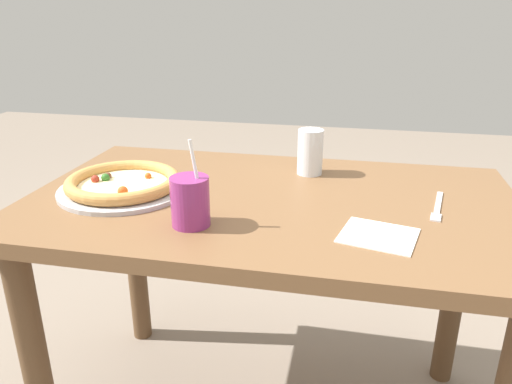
% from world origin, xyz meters
% --- Properties ---
extents(dining_table, '(1.29, 0.76, 0.75)m').
position_xyz_m(dining_table, '(0.00, 0.00, 0.63)').
color(dining_table, brown).
rests_on(dining_table, ground).
extents(pizza_near, '(0.35, 0.35, 0.05)m').
position_xyz_m(pizza_near, '(-0.40, -0.04, 0.77)').
color(pizza_near, '#B7B7BC').
rests_on(pizza_near, dining_table).
extents(drink_cup_colored, '(0.09, 0.09, 0.20)m').
position_xyz_m(drink_cup_colored, '(-0.15, -0.21, 0.81)').
color(drink_cup_colored, '#8C2D72').
rests_on(drink_cup_colored, dining_table).
extents(water_cup_clear, '(0.08, 0.08, 0.14)m').
position_xyz_m(water_cup_clear, '(0.08, 0.22, 0.82)').
color(water_cup_clear, silver).
rests_on(water_cup_clear, dining_table).
extents(paper_napkin, '(0.19, 0.18, 0.00)m').
position_xyz_m(paper_napkin, '(0.27, -0.18, 0.75)').
color(paper_napkin, white).
rests_on(paper_napkin, dining_table).
extents(fork, '(0.06, 0.20, 0.00)m').
position_xyz_m(fork, '(0.42, 0.02, 0.75)').
color(fork, silver).
rests_on(fork, dining_table).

